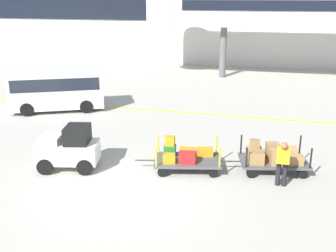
{
  "coord_description": "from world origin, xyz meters",
  "views": [
    {
      "loc": [
        4.08,
        -10.72,
        5.86
      ],
      "look_at": [
        0.44,
        4.22,
        0.96
      ],
      "focal_mm": 43.73,
      "sensor_mm": 36.0,
      "label": 1
    }
  ],
  "objects_px": {
    "shuttle_van": "(57,87)",
    "baggage_tug": "(69,149)",
    "baggage_cart_lead": "(185,157)",
    "baggage_cart_middle": "(272,157)",
    "baggage_handler": "(283,161)"
  },
  "relations": [
    {
      "from": "baggage_tug",
      "to": "baggage_cart_middle",
      "type": "bearing_deg",
      "value": 12.03
    },
    {
      "from": "baggage_tug",
      "to": "baggage_cart_middle",
      "type": "xyz_separation_m",
      "value": [
        6.95,
        1.48,
        -0.23
      ]
    },
    {
      "from": "baggage_cart_middle",
      "to": "baggage_handler",
      "type": "relative_size",
      "value": 1.97
    },
    {
      "from": "baggage_tug",
      "to": "shuttle_van",
      "type": "xyz_separation_m",
      "value": [
        -4.21,
        7.03,
        0.48
      ]
    },
    {
      "from": "baggage_tug",
      "to": "baggage_cart_lead",
      "type": "height_order",
      "value": "baggage_tug"
    },
    {
      "from": "baggage_tug",
      "to": "baggage_handler",
      "type": "xyz_separation_m",
      "value": [
        7.25,
        0.29,
        0.11
      ]
    },
    {
      "from": "baggage_tug",
      "to": "baggage_cart_lead",
      "type": "xyz_separation_m",
      "value": [
        3.99,
        0.88,
        -0.28
      ]
    },
    {
      "from": "baggage_handler",
      "to": "baggage_cart_lead",
      "type": "bearing_deg",
      "value": 169.7
    },
    {
      "from": "baggage_tug",
      "to": "shuttle_van",
      "type": "bearing_deg",
      "value": 120.92
    },
    {
      "from": "baggage_tug",
      "to": "baggage_cart_lead",
      "type": "relative_size",
      "value": 0.74
    },
    {
      "from": "baggage_handler",
      "to": "shuttle_van",
      "type": "xyz_separation_m",
      "value": [
        -11.45,
        6.74,
        0.37
      ]
    },
    {
      "from": "baggage_cart_middle",
      "to": "baggage_cart_lead",
      "type": "bearing_deg",
      "value": -168.5
    },
    {
      "from": "baggage_cart_middle",
      "to": "shuttle_van",
      "type": "relative_size",
      "value": 0.6
    },
    {
      "from": "shuttle_van",
      "to": "baggage_tug",
      "type": "bearing_deg",
      "value": -59.08
    },
    {
      "from": "baggage_tug",
      "to": "baggage_cart_lead",
      "type": "bearing_deg",
      "value": 12.43
    }
  ]
}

